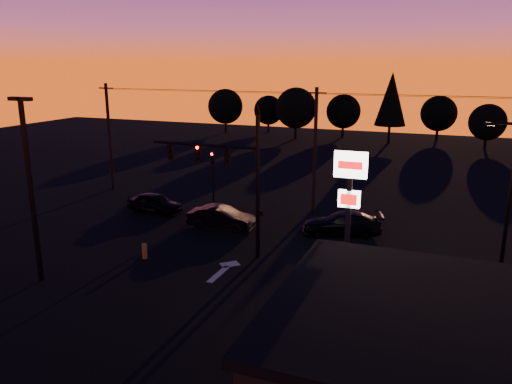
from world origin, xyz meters
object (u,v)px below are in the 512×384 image
parking_lot_light (30,179)px  pylon_sign (349,192)px  secondary_signal (213,172)px  car_left (155,203)px  car_mid (221,218)px  suv_parked (425,324)px  streetlight (508,196)px  bollard (145,251)px  traffic_signal_mast (231,169)px  car_right (342,223)px

parking_lot_light → pylon_sign: (14.50, 4.50, -0.36)m
secondary_signal → car_left: size_ratio=1.04×
car_left → car_mid: size_ratio=0.93×
parking_lot_light → car_mid: bearing=65.4°
pylon_sign → suv_parked: 6.55m
streetlight → car_mid: (-16.47, 2.26, -3.68)m
bollard → pylon_sign: bearing=0.4°
car_mid → secondary_signal: bearing=30.1°
secondary_signal → pylon_sign: size_ratio=0.64×
streetlight → car_mid: size_ratio=1.79×
car_left → secondary_signal: bearing=-54.5°
streetlight → car_left: (-22.60, 3.76, -3.71)m
traffic_signal_mast → car_left: (-8.59, 5.27, -4.22)m
traffic_signal_mast → car_left: size_ratio=2.05×
secondary_signal → bollard: 10.37m
parking_lot_light → pylon_sign: size_ratio=1.34×
pylon_sign → car_left: pylon_sign is taller
car_left → car_mid: bearing=-99.3°
traffic_signal_mast → bollard: bearing=-148.6°
secondary_signal → car_mid: secondary_signal is taller
bollard → car_left: bearing=119.2°
traffic_signal_mast → car_mid: traffic_signal_mast is taller
secondary_signal → streetlight: size_ratio=0.54×
streetlight → car_right: (-8.80, 4.03, -3.69)m
parking_lot_light → car_mid: size_ratio=2.04×
car_mid → car_right: car_mid is taller
suv_parked → bollard: bearing=171.0°
car_left → car_right: bearing=-84.5°
bollard → car_right: 12.42m
car_left → car_right: size_ratio=0.83×
traffic_signal_mast → bollard: (-4.21, -2.57, -4.51)m
car_mid → car_right: 7.87m
streetlight → car_right: streetlight is taller
parking_lot_light → streetlight: parking_lot_light is taller
traffic_signal_mast → secondary_signal: traffic_signal_mast is taller
car_left → traffic_signal_mast: bearing=-117.1°
pylon_sign → bollard: pylon_sign is taller
parking_lot_light → suv_parked: parking_lot_light is taller
suv_parked → car_mid: bearing=147.6°
suv_parked → streetlight: bearing=70.4°
secondary_signal → traffic_signal_mast: bearing=-56.8°
parking_lot_light → pylon_sign: bearing=17.2°
pylon_sign → car_left: (-15.69, 7.76, -4.20)m
secondary_signal → car_right: 10.51m
pylon_sign → car_mid: bearing=146.8°
traffic_signal_mast → bollard: 6.68m
secondary_signal → streetlight: bearing=-17.6°
traffic_signal_mast → car_left: traffic_signal_mast is taller
streetlight → car_left: streetlight is taller
secondary_signal → parking_lot_light: bearing=-99.8°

